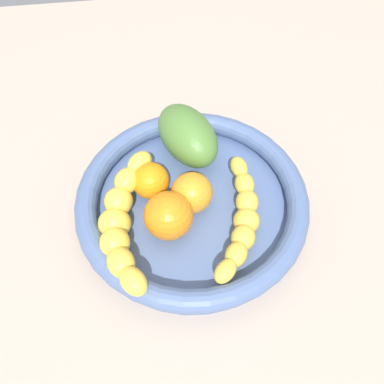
% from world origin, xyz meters
% --- Properties ---
extents(kitchen_counter, '(1.20, 1.20, 0.03)m').
position_xyz_m(kitchen_counter, '(0.00, 0.00, 0.01)').
color(kitchen_counter, '#B7A391').
rests_on(kitchen_counter, ground).
extents(fruit_bowl, '(0.32, 0.32, 0.05)m').
position_xyz_m(fruit_bowl, '(0.00, 0.00, 0.06)').
color(fruit_bowl, '#516899').
rests_on(fruit_bowl, kitchen_counter).
extents(banana_draped_left, '(0.19, 0.09, 0.04)m').
position_xyz_m(banana_draped_left, '(0.05, 0.06, 0.08)').
color(banana_draped_left, yellow).
rests_on(banana_draped_left, fruit_bowl).
extents(banana_draped_right, '(0.22, 0.09, 0.05)m').
position_xyz_m(banana_draped_right, '(0.03, -0.10, 0.08)').
color(banana_draped_right, yellow).
rests_on(banana_draped_right, fruit_bowl).
extents(orange_front, '(0.06, 0.06, 0.06)m').
position_xyz_m(orange_front, '(-0.00, 0.00, 0.08)').
color(orange_front, orange).
rests_on(orange_front, fruit_bowl).
extents(orange_mid_left, '(0.05, 0.05, 0.05)m').
position_xyz_m(orange_mid_left, '(-0.03, -0.05, 0.08)').
color(orange_mid_left, orange).
rests_on(orange_mid_left, fruit_bowl).
extents(orange_mid_right, '(0.07, 0.07, 0.07)m').
position_xyz_m(orange_mid_right, '(0.03, -0.04, 0.09)').
color(orange_mid_right, orange).
rests_on(orange_mid_right, fruit_bowl).
extents(mango_green, '(0.14, 0.12, 0.07)m').
position_xyz_m(mango_green, '(-0.10, 0.01, 0.09)').
color(mango_green, '#528237').
rests_on(mango_green, fruit_bowl).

